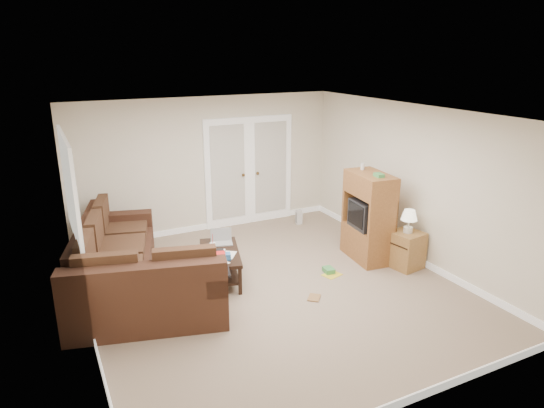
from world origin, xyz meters
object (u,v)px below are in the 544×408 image
side_cabinet (406,247)px  coffee_table (220,264)px  tv_armoire (368,216)px  sectional_sofa (128,273)px

side_cabinet → coffee_table: bearing=152.5°
coffee_table → tv_armoire: 2.49m
sectional_sofa → side_cabinet: bearing=1.5°
coffee_table → side_cabinet: 2.91m
sectional_sofa → coffee_table: (1.32, -0.06, -0.11)m
sectional_sofa → side_cabinet: side_cabinet is taller
sectional_sofa → side_cabinet: 4.20m
coffee_table → side_cabinet: size_ratio=1.28×
sectional_sofa → tv_armoire: 3.78m
coffee_table → tv_armoire: (2.42, -0.34, 0.48)m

